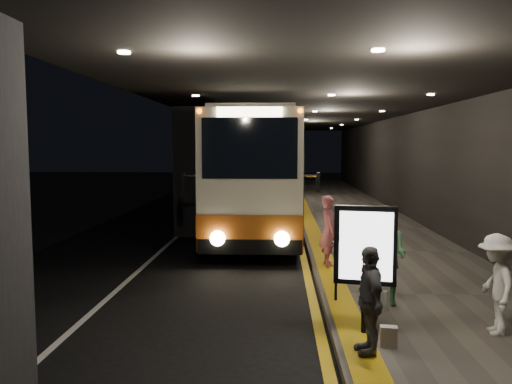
{
  "coord_description": "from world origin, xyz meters",
  "views": [
    {
      "loc": [
        1.66,
        -12.99,
        3.08
      ],
      "look_at": [
        0.97,
        1.95,
        1.7
      ],
      "focal_mm": 35.0,
      "sensor_mm": 36.0,
      "label": 1
    }
  ],
  "objects": [
    {
      "name": "passenger_waiting_green",
      "position": [
        3.62,
        -3.83,
        1.07
      ],
      "size": [
        1.02,
        1.03,
        1.85
      ],
      "primitive_type": "imported",
      "rotation": [
        0.0,
        0.0,
        -0.81
      ],
      "color": "#407449",
      "rests_on": "sidewalk"
    },
    {
      "name": "coach_third",
      "position": [
        1.03,
        29.74,
        1.73
      ],
      "size": [
        3.05,
        11.6,
        3.6
      ],
      "rotation": [
        0.0,
        0.0,
        -0.06
      ],
      "color": "beige",
      "rests_on": "ground"
    },
    {
      "name": "bag_plain",
      "position": [
        3.28,
        -5.84,
        0.3
      ],
      "size": [
        0.26,
        0.17,
        0.31
      ],
      "primitive_type": "cube",
      "rotation": [
        0.0,
        0.0,
        -0.13
      ],
      "color": "#B0A8A5",
      "rests_on": "sidewalk"
    },
    {
      "name": "tactile_strip",
      "position": [
        2.85,
        5.0,
        0.16
      ],
      "size": [
        0.5,
        50.0,
        0.01
      ],
      "primitive_type": "cube",
      "color": "gold",
      "rests_on": "sidewalk"
    },
    {
      "name": "terminal_wall",
      "position": [
        7.0,
        5.0,
        3.0
      ],
      "size": [
        0.1,
        50.0,
        6.0
      ],
      "primitive_type": "cube",
      "color": "black",
      "rests_on": "ground"
    },
    {
      "name": "kerb_stripe_yellow",
      "position": [
        2.35,
        5.0,
        0.01
      ],
      "size": [
        0.18,
        50.0,
        0.01
      ],
      "primitive_type": "cube",
      "color": "gold",
      "rests_on": "ground"
    },
    {
      "name": "lane_line_white",
      "position": [
        -1.8,
        5.0,
        0.01
      ],
      "size": [
        0.12,
        50.0,
        0.01
      ],
      "primitive_type": "cube",
      "color": "silver",
      "rests_on": "ground"
    },
    {
      "name": "stanchion_post",
      "position": [
        2.75,
        -3.68,
        0.72
      ],
      "size": [
        0.05,
        0.05,
        1.13
      ],
      "primitive_type": "cylinder",
      "color": "black",
      "rests_on": "sidewalk"
    },
    {
      "name": "ground",
      "position": [
        0.0,
        0.0,
        0.0
      ],
      "size": [
        90.0,
        90.0,
        0.0
      ],
      "primitive_type": "plane",
      "color": "black"
    },
    {
      "name": "coach_main",
      "position": [
        0.94,
        5.56,
        1.94
      ],
      "size": [
        2.71,
        12.99,
        4.04
      ],
      "rotation": [
        0.0,
        0.0,
        -0.0
      ],
      "color": "beige",
      "rests_on": "ground"
    },
    {
      "name": "canopy",
      "position": [
        2.5,
        5.0,
        4.6
      ],
      "size": [
        9.0,
        50.0,
        0.4
      ],
      "primitive_type": "cube",
      "color": "black",
      "rests_on": "support_columns"
    },
    {
      "name": "passenger_waiting_white",
      "position": [
        5.05,
        -5.23,
        0.94
      ],
      "size": [
        0.59,
        1.07,
        1.58
      ],
      "primitive_type": "imported",
      "rotation": [
        0.0,
        0.0,
        -1.69
      ],
      "color": "silver",
      "rests_on": "sidewalk"
    },
    {
      "name": "info_sign",
      "position": [
        3.0,
        -5.33,
        1.51
      ],
      "size": [
        0.95,
        0.29,
        2.02
      ],
      "rotation": [
        0.0,
        0.0,
        -0.19
      ],
      "color": "black",
      "rests_on": "sidewalk"
    },
    {
      "name": "support_columns",
      "position": [
        -1.5,
        4.0,
        2.2
      ],
      "size": [
        0.8,
        24.8,
        4.4
      ],
      "color": "black",
      "rests_on": "ground"
    },
    {
      "name": "bag_polka",
      "position": [
        3.46,
        -4.19,
        0.33
      ],
      "size": [
        0.33,
        0.23,
        0.37
      ],
      "primitive_type": "cube",
      "rotation": [
        0.0,
        0.0,
        -0.39
      ],
      "color": "black",
      "rests_on": "sidewalk"
    },
    {
      "name": "sidewalk",
      "position": [
        4.75,
        5.0,
        0.07
      ],
      "size": [
        4.5,
        50.0,
        0.15
      ],
      "primitive_type": "cube",
      "color": "#514C44",
      "rests_on": "ground"
    },
    {
      "name": "passenger_boarding",
      "position": [
        2.89,
        -0.8,
        1.01
      ],
      "size": [
        0.5,
        0.68,
        1.73
      ],
      "primitive_type": "imported",
      "rotation": [
        0.0,
        0.0,
        1.72
      ],
      "color": "#B95662",
      "rests_on": "sidewalk"
    },
    {
      "name": "passenger_waiting_grey",
      "position": [
        2.94,
        -6.08,
        0.92
      ],
      "size": [
        0.55,
        0.94,
        1.54
      ],
      "primitive_type": "imported",
      "rotation": [
        0.0,
        0.0,
        -1.48
      ],
      "color": "#58575C",
      "rests_on": "sidewalk"
    },
    {
      "name": "coach_second",
      "position": [
        0.94,
        17.93,
        1.97
      ],
      "size": [
        2.93,
        13.06,
        4.09
      ],
      "rotation": [
        0.0,
        0.0,
        0.02
      ],
      "color": "beige",
      "rests_on": "ground"
    }
  ]
}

